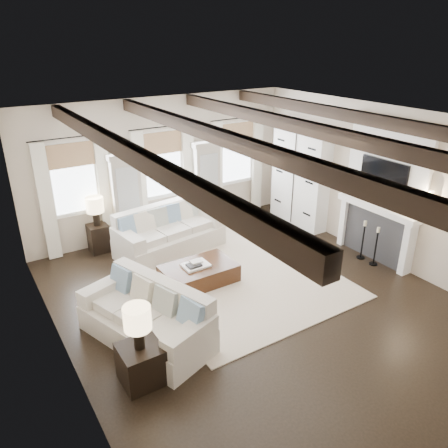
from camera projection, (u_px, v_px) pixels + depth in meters
ground at (255, 300)px, 7.94m from camera, size 7.50×7.50×0.00m
room_shell at (262, 181)px, 8.24m from camera, size 6.54×7.54×3.22m
area_rug at (232, 273)px, 8.80m from camera, size 3.56×4.29×0.02m
sofa_back at (168, 233)px, 9.64m from camera, size 2.46×1.38×1.00m
sofa_left at (149, 318)px, 6.81m from camera, size 1.64×2.39×0.94m
ottoman at (199, 274)px, 8.45m from camera, size 1.40×0.88×0.37m
tray at (196, 265)px, 8.34m from camera, size 0.50×0.38×0.04m
book_lower at (194, 265)px, 8.27m from camera, size 0.26×0.20×0.04m
book_upper at (196, 261)px, 8.33m from camera, size 0.22×0.17×0.03m
side_table_front at (142, 364)px, 5.99m from camera, size 0.57×0.57×0.57m
lamp_front at (137, 320)px, 5.71m from camera, size 0.37×0.37×0.64m
side_table_back at (99, 238)px, 9.63m from camera, size 0.42×0.42×0.62m
lamp_back at (95, 206)px, 9.33m from camera, size 0.37×0.37×0.64m
candlestick_near at (375, 249)px, 9.04m from camera, size 0.17×0.17×0.85m
candlestick_far at (363, 243)px, 9.30m from camera, size 0.18×0.18×0.87m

